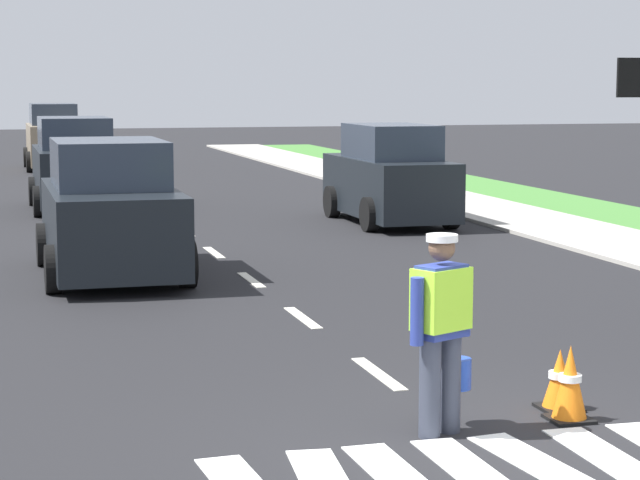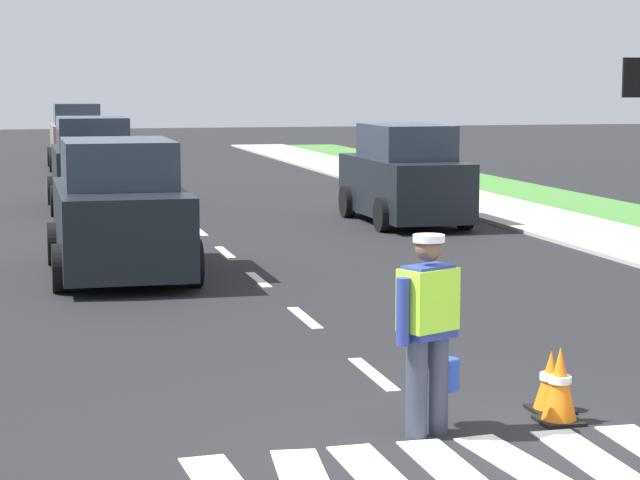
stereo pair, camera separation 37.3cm
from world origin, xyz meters
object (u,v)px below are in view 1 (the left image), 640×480
object	(u,v)px
traffic_cone_far	(560,380)
car_oncoming_lead	(110,213)
car_oncoming_third	(54,139)
car_parked_far	(389,177)
road_worker	(442,323)
car_oncoming_second	(75,167)
traffic_cone_near	(570,384)

from	to	relation	value
traffic_cone_far	car_oncoming_lead	world-z (taller)	car_oncoming_lead
car_oncoming_third	car_oncoming_lead	bearing A→B (deg)	-91.11
car_parked_far	car_oncoming_third	xyz separation A→B (m)	(-5.79, 17.90, 0.07)
road_worker	traffic_cone_far	xyz separation A→B (m)	(1.29, 0.43, -0.66)
traffic_cone_far	car_oncoming_second	world-z (taller)	car_oncoming_second
road_worker	car_parked_far	size ratio (longest dim) A/B	0.39
car_oncoming_second	traffic_cone_far	bearing A→B (deg)	-81.13
road_worker	traffic_cone_far	bearing A→B (deg)	18.43
traffic_cone_near	car_oncoming_third	world-z (taller)	car_oncoming_third
car_oncoming_third	car_parked_far	bearing A→B (deg)	-72.08
traffic_cone_near	car_oncoming_third	bearing A→B (deg)	94.49
road_worker	car_oncoming_second	xyz separation A→B (m)	(-1.60, 18.92, 0.05)
road_worker	car_parked_far	bearing A→B (deg)	72.94
traffic_cone_near	car_oncoming_second	bearing A→B (deg)	98.46
road_worker	car_oncoming_lead	distance (m)	9.25
traffic_cone_far	car_oncoming_third	xyz separation A→B (m)	(-2.62, 31.99, 0.75)
traffic_cone_near	car_parked_far	world-z (taller)	car_parked_far
car_parked_far	car_oncoming_second	bearing A→B (deg)	143.99
road_worker	car_oncoming_third	world-z (taller)	car_oncoming_third
traffic_cone_near	car_parked_far	size ratio (longest dim) A/B	0.16
traffic_cone_near	car_parked_far	distance (m)	14.82
traffic_cone_far	car_oncoming_third	world-z (taller)	car_oncoming_third
car_oncoming_lead	car_oncoming_second	xyz separation A→B (m)	(0.19, 9.83, 0.03)
car_oncoming_second	car_parked_far	world-z (taller)	car_oncoming_second
traffic_cone_near	traffic_cone_far	distance (m)	0.37
car_oncoming_lead	car_oncoming_second	size ratio (longest dim) A/B	1.02
traffic_cone_near	car_oncoming_second	world-z (taller)	car_oncoming_second
traffic_cone_far	car_oncoming_lead	xyz separation A→B (m)	(-3.08, 8.65, 0.68)
traffic_cone_near	traffic_cone_far	bearing A→B (deg)	76.86
traffic_cone_far	car_oncoming_second	distance (m)	18.72
road_worker	car_parked_far	xyz separation A→B (m)	(4.46, 14.52, 0.02)
traffic_cone_near	car_parked_far	xyz separation A→B (m)	(3.25, 14.44, 0.62)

